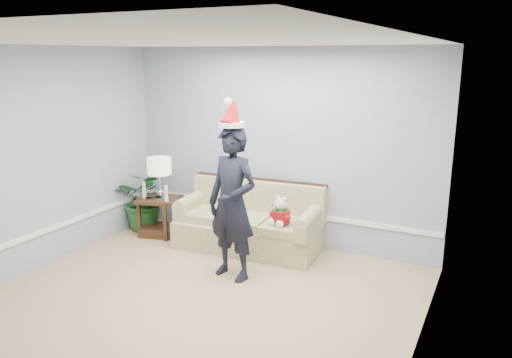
{
  "coord_description": "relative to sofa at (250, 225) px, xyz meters",
  "views": [
    {
      "loc": [
        2.78,
        -3.65,
        2.58
      ],
      "look_at": [
        0.15,
        1.55,
        1.13
      ],
      "focal_mm": 35.0,
      "sensor_mm": 36.0,
      "label": 1
    }
  ],
  "objects": [
    {
      "name": "candle_pair",
      "position": [
        -1.4,
        -0.25,
        0.35
      ],
      "size": [
        0.45,
        0.06,
        0.24
      ],
      "color": "silver",
      "rests_on": "side_table"
    },
    {
      "name": "table_lamp",
      "position": [
        -1.34,
        -0.2,
        0.71
      ],
      "size": [
        0.34,
        0.34,
        0.61
      ],
      "color": "silver",
      "rests_on": "side_table"
    },
    {
      "name": "room_shell",
      "position": [
        0.23,
        -2.09,
        1.03
      ],
      "size": [
        4.54,
        5.04,
        2.74
      ],
      "color": "tan",
      "rests_on": "ground"
    },
    {
      "name": "man",
      "position": [
        0.26,
        -0.92,
        0.58
      ],
      "size": [
        0.73,
        0.55,
        1.81
      ],
      "primitive_type": "imported",
      "rotation": [
        0.0,
        0.0,
        -0.19
      ],
      "color": "black",
      "rests_on": "room_shell"
    },
    {
      "name": "santa_hat",
      "position": [
        0.26,
        -0.9,
        1.63
      ],
      "size": [
        0.35,
        0.38,
        0.34
      ],
      "rotation": [
        0.0,
        0.0,
        -0.22
      ],
      "color": "white",
      "rests_on": "man"
    },
    {
      "name": "houseplant",
      "position": [
        -1.76,
        -0.04,
        0.14
      ],
      "size": [
        0.95,
        0.86,
        0.92
      ],
      "primitive_type": "imported",
      "rotation": [
        0.0,
        0.0,
        0.19
      ],
      "color": "#1C5523",
      "rests_on": "room_shell"
    },
    {
      "name": "sofa",
      "position": [
        0.0,
        0.0,
        0.0
      ],
      "size": [
        2.0,
        0.98,
        0.91
      ],
      "rotation": [
        0.0,
        0.0,
        0.08
      ],
      "color": "#57632E",
      "rests_on": "room_shell"
    },
    {
      "name": "teddy_bear",
      "position": [
        0.56,
        -0.21,
        0.29
      ],
      "size": [
        0.28,
        0.29,
        0.38
      ],
      "rotation": [
        0.0,
        0.0,
        -0.24
      ],
      "color": "white",
      "rests_on": "sofa"
    },
    {
      "name": "side_table",
      "position": [
        -1.4,
        -0.16,
        -0.1
      ],
      "size": [
        0.69,
        0.63,
        0.56
      ],
      "rotation": [
        0.0,
        0.0,
        0.28
      ],
      "color": "#3E2716",
      "rests_on": "room_shell"
    },
    {
      "name": "wainscot_trim",
      "position": [
        -0.95,
        -0.91,
        0.13
      ],
      "size": [
        4.49,
        4.99,
        0.06
      ],
      "color": "white",
      "rests_on": "room_shell"
    }
  ]
}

